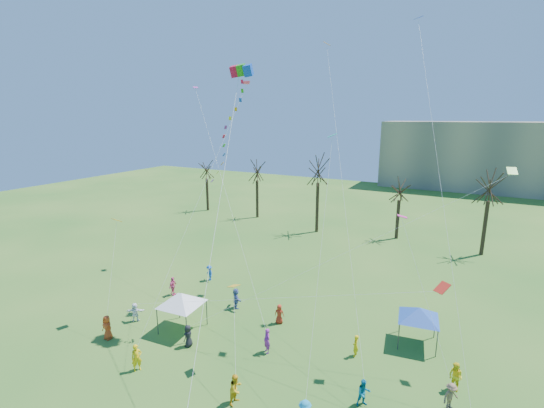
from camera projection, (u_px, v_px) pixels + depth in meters
The scene contains 8 objects.
ground at pixel (221, 408), 21.55m from camera, with size 160.00×160.00×0.00m, color #255F1E.
distant_building at pixel (530, 158), 80.44m from camera, with size 60.00×14.00×15.00m, color gray.
bare_tree_row at pixel (413, 188), 48.68m from camera, with size 69.90×8.82×11.13m.
big_box_kite at pixel (231, 135), 27.59m from camera, with size 3.61×7.69×22.13m.
canopy_tent_white at pixel (182, 299), 28.92m from camera, with size 4.08×4.08×3.07m.
canopy_tent_blue at pixel (419, 313), 27.15m from camera, with size 3.80×3.80×2.87m.
festival_crowd at pixel (255, 340), 26.58m from camera, with size 25.59×14.37×1.85m.
small_kites_aloft at pixel (305, 170), 27.68m from camera, with size 30.16×18.42×34.15m.
Camera 1 is at (11.16, -14.85, 16.23)m, focal length 25.00 mm.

